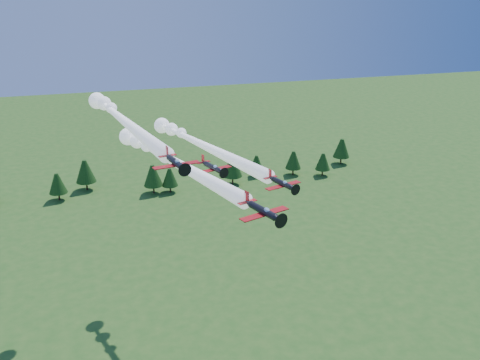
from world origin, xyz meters
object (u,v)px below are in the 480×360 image
object	(u,v)px
plane_right	(198,143)
plane_slot	(213,167)
plane_left	(121,118)
plane_lead	(168,158)

from	to	relation	value
plane_right	plane_slot	world-z (taller)	plane_slot
plane_left	plane_slot	distance (m)	23.54
plane_left	plane_right	xyz separation A→B (m)	(15.84, 3.26, -7.25)
plane_lead	plane_right	bearing A→B (deg)	37.61
plane_left	plane_slot	world-z (taller)	plane_left
plane_lead	plane_slot	size ratio (longest dim) A/B	6.77
plane_lead	plane_left	distance (m)	13.35
plane_right	plane_lead	bearing A→B (deg)	-141.36
plane_lead	plane_slot	xyz separation A→B (m)	(6.62, -8.69, 0.44)
plane_lead	plane_right	distance (m)	15.23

